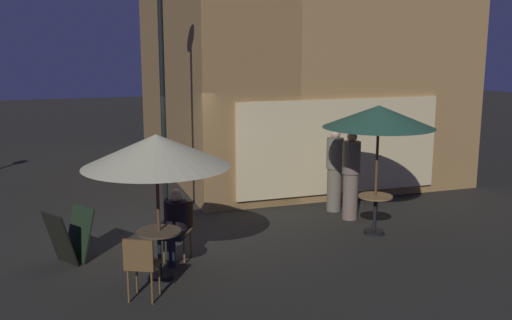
% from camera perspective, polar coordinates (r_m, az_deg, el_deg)
% --- Properties ---
extents(ground_plane, '(60.00, 60.00, 0.00)m').
position_cam_1_polar(ground_plane, '(11.04, -8.68, -7.23)').
color(ground_plane, '#292822').
extents(cafe_building, '(6.88, 8.62, 8.23)m').
position_cam_1_polar(cafe_building, '(15.15, 0.12, 13.63)').
color(cafe_building, '#A67B47').
rests_on(cafe_building, ground).
extents(street_lamp_near_corner, '(0.38, 0.38, 4.79)m').
position_cam_1_polar(street_lamp_near_corner, '(11.20, -9.24, 11.50)').
color(street_lamp_near_corner, black).
rests_on(street_lamp_near_corner, ground).
extents(menu_sandwich_board, '(0.83, 0.80, 0.86)m').
position_cam_1_polar(menu_sandwich_board, '(9.93, -17.68, -7.06)').
color(menu_sandwich_board, black).
rests_on(menu_sandwich_board, ground).
extents(cafe_table_0, '(0.67, 0.67, 0.75)m').
position_cam_1_polar(cafe_table_0, '(8.93, -9.39, -8.20)').
color(cafe_table_0, black).
rests_on(cafe_table_0, ground).
extents(cafe_table_1, '(0.63, 0.63, 0.73)m').
position_cam_1_polar(cafe_table_1, '(11.08, 11.51, -4.60)').
color(cafe_table_1, black).
rests_on(cafe_table_1, ground).
extents(patio_umbrella_0, '(2.16, 2.16, 2.20)m').
position_cam_1_polar(patio_umbrella_0, '(8.57, -9.69, 0.86)').
color(patio_umbrella_0, black).
rests_on(patio_umbrella_0, ground).
extents(patio_umbrella_1, '(2.02, 2.02, 2.40)m').
position_cam_1_polar(patio_umbrella_1, '(10.75, 11.86, 4.10)').
color(patio_umbrella_1, black).
rests_on(patio_umbrella_1, ground).
extents(cafe_chair_0, '(0.56, 0.56, 0.92)m').
position_cam_1_polar(cafe_chair_0, '(8.20, -11.12, -9.71)').
color(cafe_chair_0, brown).
rests_on(cafe_chair_0, ground).
extents(cafe_chair_1, '(0.58, 0.58, 0.95)m').
position_cam_1_polar(cafe_chair_1, '(9.70, -7.51, -6.22)').
color(cafe_chair_1, brown).
rests_on(cafe_chair_1, ground).
extents(patron_seated_0, '(0.49, 0.54, 1.19)m').
position_cam_1_polar(patron_seated_0, '(9.54, -7.82, -5.89)').
color(patron_seated_0, black).
rests_on(patron_seated_0, ground).
extents(patron_standing_1, '(0.36, 0.36, 1.78)m').
position_cam_1_polar(patron_standing_1, '(11.82, 9.23, -1.52)').
color(patron_standing_1, '#7D6757').
rests_on(patron_standing_1, ground).
extents(patron_standing_2, '(0.36, 0.36, 1.76)m').
position_cam_1_polar(patron_standing_2, '(12.37, 7.66, -0.96)').
color(patron_standing_2, '#716955').
rests_on(patron_standing_2, ground).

